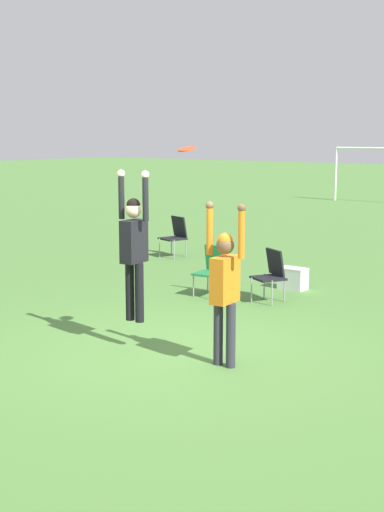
# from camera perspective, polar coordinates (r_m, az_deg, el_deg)

# --- Properties ---
(ground_plane) EXTENTS (120.00, 120.00, 0.00)m
(ground_plane) POSITION_cam_1_polar(r_m,az_deg,el_deg) (9.70, -1.78, -7.58)
(ground_plane) COLOR #4C7A38
(person_jumping) EXTENTS (0.53, 0.40, 2.03)m
(person_jumping) POSITION_cam_1_polar(r_m,az_deg,el_deg) (9.51, -4.67, 1.06)
(person_jumping) COLOR black
(person_jumping) RESTS_ON ground_plane
(person_defending) EXTENTS (0.58, 0.44, 2.06)m
(person_defending) POSITION_cam_1_polar(r_m,az_deg,el_deg) (8.81, 2.65, -2.02)
(person_defending) COLOR #2D2D38
(person_defending) RESTS_ON ground_plane
(frisbee) EXTENTS (0.24, 0.23, 0.07)m
(frisbee) POSITION_cam_1_polar(r_m,az_deg,el_deg) (9.01, -0.42, 8.56)
(frisbee) COLOR #E04C23
(camping_chair_0) EXTENTS (0.66, 0.71, 0.95)m
(camping_chair_0) POSITION_cam_1_polar(r_m,az_deg,el_deg) (16.98, -1.32, 1.81)
(camping_chair_0) COLOR gray
(camping_chair_0) RESTS_ON ground_plane
(camping_chair_2) EXTENTS (0.66, 0.72, 0.90)m
(camping_chair_2) POSITION_cam_1_polar(r_m,az_deg,el_deg) (12.46, 6.37, -1.24)
(camping_chair_2) COLOR gray
(camping_chair_2) RESTS_ON ground_plane
(camping_chair_5) EXTENTS (0.57, 0.61, 0.90)m
(camping_chair_5) POSITION_cam_1_polar(r_m,az_deg,el_deg) (12.85, 1.76, -0.88)
(camping_chair_5) COLOR gray
(camping_chair_5) RESTS_ON ground_plane
(cooler_box) EXTENTS (0.52, 0.33, 0.41)m
(cooler_box) POSITION_cam_1_polar(r_m,az_deg,el_deg) (13.54, 8.07, -1.79)
(cooler_box) COLOR white
(cooler_box) RESTS_ON ground_plane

